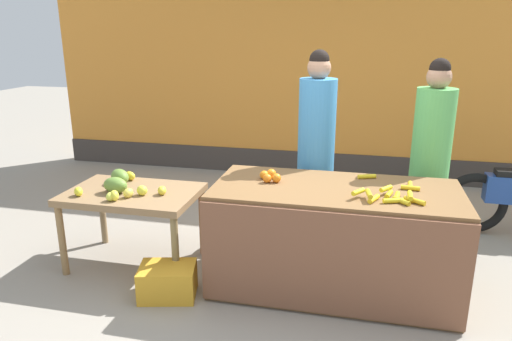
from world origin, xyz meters
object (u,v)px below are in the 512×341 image
vendor_woman_green_shirt (430,162)px  produce_sack (241,220)px  produce_crate (168,281)px  vendor_woman_blue_shirt (316,153)px

vendor_woman_green_shirt → produce_sack: size_ratio=3.62×
produce_sack → vendor_woman_green_shirt: bearing=4.5°
produce_crate → vendor_woman_blue_shirt: bearing=48.1°
vendor_woman_blue_shirt → vendor_woman_green_shirt: (1.01, 0.04, -0.03)m
vendor_woman_blue_shirt → produce_sack: size_ratio=3.75×
produce_crate → produce_sack: bearing=73.0°
vendor_woman_green_shirt → produce_crate: vendor_woman_green_shirt is taller
vendor_woman_blue_shirt → produce_crate: 1.75m
vendor_woman_blue_shirt → vendor_woman_green_shirt: 1.01m
produce_sack → vendor_woman_blue_shirt: bearing=7.3°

